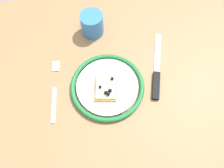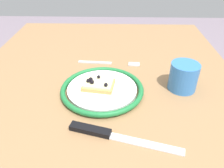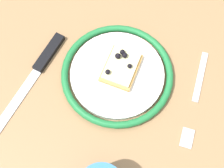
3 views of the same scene
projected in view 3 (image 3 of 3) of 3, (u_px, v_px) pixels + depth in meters
name	position (u px, v px, depth m)	size (l,w,h in m)	color
ground_plane	(121.00, 145.00, 1.27)	(6.00, 6.00, 0.00)	gray
dining_table	(129.00, 94.00, 0.68)	(1.05, 0.80, 0.72)	#936D47
plate	(117.00, 75.00, 0.59)	(0.22, 0.22, 0.02)	white
pizza_slice_near	(121.00, 67.00, 0.59)	(0.07, 0.09, 0.03)	tan
knife	(40.00, 66.00, 0.61)	(0.08, 0.24, 0.01)	silver
fork	(195.00, 99.00, 0.58)	(0.03, 0.20, 0.00)	#BDBDBD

